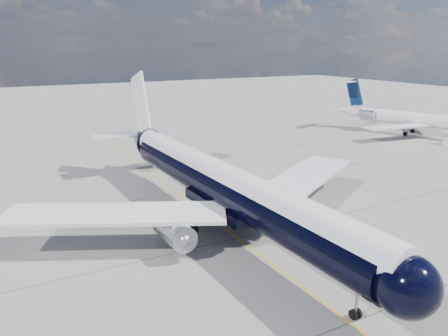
{
  "coord_description": "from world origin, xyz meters",
  "views": [
    {
      "loc": [
        -19.28,
        -23.15,
        17.86
      ],
      "look_at": [
        3.88,
        19.94,
        4.0
      ],
      "focal_mm": 35.0,
      "sensor_mm": 36.0,
      "label": 1
    }
  ],
  "objects": [
    {
      "name": "regional_jet",
      "position": [
        55.89,
        37.77,
        3.42
      ],
      "size": [
        26.25,
        30.98,
        10.84
      ],
      "rotation": [
        0.0,
        0.0,
        0.34
      ],
      "color": "white",
      "rests_on": "ground"
    },
    {
      "name": "main_airliner",
      "position": [
        0.03,
        13.52,
        4.5
      ],
      "size": [
        41.27,
        50.21,
        14.51
      ],
      "rotation": [
        0.0,
        0.0,
        0.04
      ],
      "color": "black",
      "rests_on": "ground"
    },
    {
      "name": "ground",
      "position": [
        0.0,
        30.0,
        0.0
      ],
      "size": [
        320.0,
        320.0,
        0.0
      ],
      "primitive_type": "plane",
      "color": "gray",
      "rests_on": "ground"
    },
    {
      "name": "taxiway_centerline",
      "position": [
        0.0,
        25.0,
        0.0
      ],
      "size": [
        0.16,
        160.0,
        0.01
      ],
      "primitive_type": "cube",
      "color": "#EA9F0C",
      "rests_on": "ground"
    }
  ]
}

